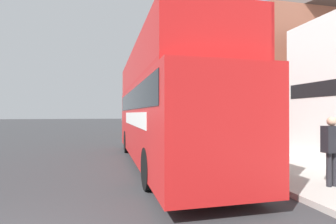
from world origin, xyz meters
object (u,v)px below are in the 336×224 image
(lamp_post_third, at_px, (151,100))
(pedestrian_second, at_px, (332,144))
(lamp_post_nearest, at_px, (253,71))
(lamp_post_second, at_px, (174,94))
(tour_bus, at_px, (163,114))
(parked_car_ahead_of_bus, at_px, (150,131))

(lamp_post_third, bearing_deg, pedestrian_second, -87.66)
(lamp_post_nearest, xyz_separation_m, lamp_post_second, (-0.24, 9.68, -0.09))
(pedestrian_second, bearing_deg, lamp_post_nearest, 103.72)
(tour_bus, relative_size, lamp_post_third, 2.31)
(lamp_post_nearest, bearing_deg, lamp_post_second, 91.44)
(parked_car_ahead_of_bus, distance_m, lamp_post_nearest, 10.59)
(parked_car_ahead_of_bus, height_order, lamp_post_third, lamp_post_third)
(parked_car_ahead_of_bus, relative_size, pedestrian_second, 2.56)
(parked_car_ahead_of_bus, height_order, lamp_post_nearest, lamp_post_nearest)
(tour_bus, xyz_separation_m, lamp_post_third, (2.41, 17.37, 1.49))
(tour_bus, relative_size, pedestrian_second, 6.33)
(lamp_post_nearest, bearing_deg, parked_car_ahead_of_bus, 100.38)
(pedestrian_second, distance_m, lamp_post_nearest, 3.42)
(pedestrian_second, relative_size, lamp_post_nearest, 0.37)
(tour_bus, height_order, parked_car_ahead_of_bus, tour_bus)
(tour_bus, relative_size, parked_car_ahead_of_bus, 2.47)
(pedestrian_second, relative_size, lamp_post_second, 0.38)
(tour_bus, height_order, lamp_post_third, lamp_post_third)
(lamp_post_third, bearing_deg, tour_bus, -97.89)
(tour_bus, bearing_deg, parked_car_ahead_of_bus, 83.66)
(pedestrian_second, relative_size, lamp_post_third, 0.37)
(lamp_post_second, distance_m, lamp_post_third, 9.68)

